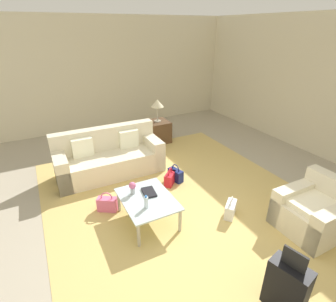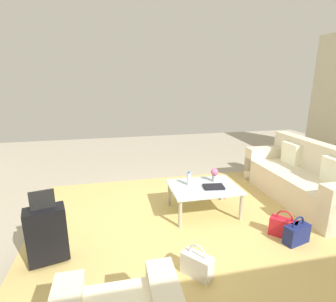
{
  "view_description": "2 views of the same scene",
  "coord_description": "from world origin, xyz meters",
  "views": [
    {
      "loc": [
        2.67,
        -1.73,
        2.78
      ],
      "look_at": [
        -0.65,
        -0.01,
        1.01
      ],
      "focal_mm": 28.0,
      "sensor_mm": 36.0,
      "label": 1
    },
    {
      "loc": [
        0.87,
        2.85,
        1.94
      ],
      "look_at": [
        0.18,
        -0.28,
        1.05
      ],
      "focal_mm": 28.0,
      "sensor_mm": 36.0,
      "label": 2
    }
  ],
  "objects": [
    {
      "name": "ground_plane",
      "position": [
        0.0,
        0.0,
        0.0
      ],
      "size": [
        12.0,
        12.0,
        0.0
      ],
      "primitive_type": "plane",
      "color": "#A89E89"
    },
    {
      "name": "wall_left",
      "position": [
        -5.06,
        0.0,
        1.55
      ],
      "size": [
        0.12,
        8.0,
        3.1
      ],
      "primitive_type": "cube",
      "color": "beige",
      "rests_on": "ground"
    },
    {
      "name": "area_rug",
      "position": [
        -0.6,
        0.2,
        0.0
      ],
      "size": [
        5.2,
        4.4,
        0.01
      ],
      "primitive_type": "cube",
      "color": "tan",
      "rests_on": "ground"
    },
    {
      "name": "couch",
      "position": [
        -2.19,
        -0.6,
        0.32
      ],
      "size": [
        0.84,
        2.12,
        0.93
      ],
      "color": "beige",
      "rests_on": "ground"
    },
    {
      "name": "armchair",
      "position": [
        0.9,
        1.66,
        0.29
      ],
      "size": [
        0.85,
        0.91,
        0.8
      ],
      "color": "beige",
      "rests_on": "ground"
    },
    {
      "name": "coffee_table",
      "position": [
        -0.4,
        -0.5,
        0.37
      ],
      "size": [
        0.98,
        0.75,
        0.42
      ],
      "color": "silver",
      "rests_on": "ground"
    },
    {
      "name": "water_bottle",
      "position": [
        -0.2,
        -0.6,
        0.51
      ],
      "size": [
        0.06,
        0.06,
        0.2
      ],
      "color": "silver",
      "rests_on": "coffee_table"
    },
    {
      "name": "coffee_table_book",
      "position": [
        -0.52,
        -0.42,
        0.44
      ],
      "size": [
        0.31,
        0.22,
        0.03
      ],
      "primitive_type": "cube",
      "rotation": [
        0.0,
        0.0,
        -0.13
      ],
      "color": "black",
      "rests_on": "coffee_table"
    },
    {
      "name": "flower_vase",
      "position": [
        -0.62,
        -0.65,
        0.54
      ],
      "size": [
        0.11,
        0.11,
        0.21
      ],
      "color": "#B2B7BC",
      "rests_on": "coffee_table"
    },
    {
      "name": "side_table",
      "position": [
        -3.2,
        1.0,
        0.28
      ],
      "size": [
        0.57,
        0.57,
        0.56
      ],
      "primitive_type": "cube",
      "color": "#513823",
      "rests_on": "ground"
    },
    {
      "name": "table_lamp",
      "position": [
        -3.2,
        1.0,
        1.02
      ],
      "size": [
        0.32,
        0.32,
        0.58
      ],
      "color": "#ADA899",
      "rests_on": "side_table"
    },
    {
      "name": "suitcase_black",
      "position": [
        1.6,
        0.2,
        0.36
      ],
      "size": [
        0.44,
        0.31,
        0.85
      ],
      "color": "black",
      "rests_on": "ground"
    },
    {
      "name": "handbag_red",
      "position": [
        -1.18,
        0.3,
        0.13
      ],
      "size": [
        0.32,
        0.33,
        0.36
      ],
      "color": "red",
      "rests_on": "ground"
    },
    {
      "name": "handbag_pink",
      "position": [
        -0.94,
        -1.0,
        0.13
      ],
      "size": [
        0.29,
        0.34,
        0.36
      ],
      "color": "pink",
      "rests_on": "ground"
    },
    {
      "name": "handbag_navy",
      "position": [
        -1.25,
        0.46,
        0.13
      ],
      "size": [
        0.34,
        0.21,
        0.36
      ],
      "color": "navy",
      "rests_on": "ground"
    },
    {
      "name": "handbag_white",
      "position": [
        0.11,
        0.73,
        0.13
      ],
      "size": [
        0.31,
        0.34,
        0.36
      ],
      "color": "white",
      "rests_on": "ground"
    }
  ]
}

